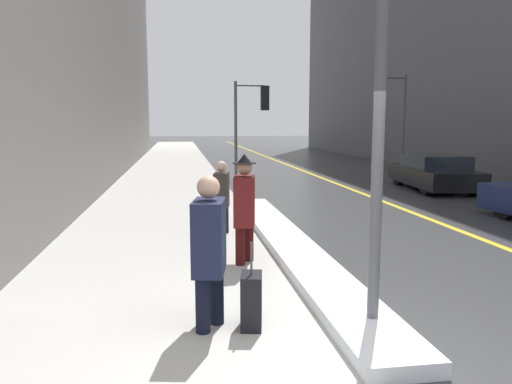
# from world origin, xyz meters

# --- Properties ---
(ground_plane) EXTENTS (160.00, 160.00, 0.00)m
(ground_plane) POSITION_xyz_m (0.00, 0.00, 0.00)
(ground_plane) COLOR #38383A
(sidewalk_slab) EXTENTS (4.00, 80.00, 0.01)m
(sidewalk_slab) POSITION_xyz_m (-2.00, 15.00, 0.01)
(sidewalk_slab) COLOR #B2AFA8
(sidewalk_slab) RESTS_ON ground
(road_centre_stripe) EXTENTS (0.16, 80.00, 0.00)m
(road_centre_stripe) POSITION_xyz_m (4.00, 15.00, 0.00)
(road_centre_stripe) COLOR gold
(road_centre_stripe) RESTS_ON ground
(snow_bank_curb) EXTENTS (0.76, 9.40, 0.16)m
(snow_bank_curb) POSITION_xyz_m (0.23, 4.29, 0.08)
(snow_bank_curb) COLOR white
(snow_bank_curb) RESTS_ON ground
(lamp_post) EXTENTS (0.28, 0.28, 4.90)m
(lamp_post) POSITION_xyz_m (0.32, 0.65, 2.94)
(lamp_post) COLOR #515156
(lamp_post) RESTS_ON ground
(traffic_light_near) EXTENTS (1.31, 0.32, 3.71)m
(traffic_light_near) POSITION_xyz_m (1.13, 14.44, 2.68)
(traffic_light_near) COLOR #515156
(traffic_light_near) RESTS_ON ground
(traffic_light_far) EXTENTS (1.31, 0.44, 4.14)m
(traffic_light_far) POSITION_xyz_m (6.88, 15.31, 2.99)
(traffic_light_far) COLOR #515156
(traffic_light_far) RESTS_ON ground
(pedestrian_trailing) EXTENTS (0.40, 0.77, 1.65)m
(pedestrian_trailing) POSITION_xyz_m (-1.36, 1.01, 0.92)
(pedestrian_trailing) COLOR black
(pedestrian_trailing) RESTS_ON ground
(pedestrian_in_fedora) EXTENTS (0.40, 0.58, 1.72)m
(pedestrian_in_fedora) POSITION_xyz_m (-0.67, 3.44, 0.94)
(pedestrian_in_fedora) COLOR #340C0C
(pedestrian_in_fedora) RESTS_ON ground
(pedestrian_in_glasses) EXTENTS (0.36, 0.51, 1.46)m
(pedestrian_in_glasses) POSITION_xyz_m (-0.85, 5.53, 0.81)
(pedestrian_in_glasses) COLOR black
(pedestrian_in_glasses) RESTS_ON ground
(parked_car_black) EXTENTS (2.14, 4.28, 1.16)m
(parked_car_black) POSITION_xyz_m (6.68, 11.20, 0.56)
(parked_car_black) COLOR black
(parked_car_black) RESTS_ON ground
(rolling_suitcase) EXTENTS (0.28, 0.39, 0.95)m
(rolling_suitcase) POSITION_xyz_m (-0.92, 0.94, 0.30)
(rolling_suitcase) COLOR black
(rolling_suitcase) RESTS_ON ground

